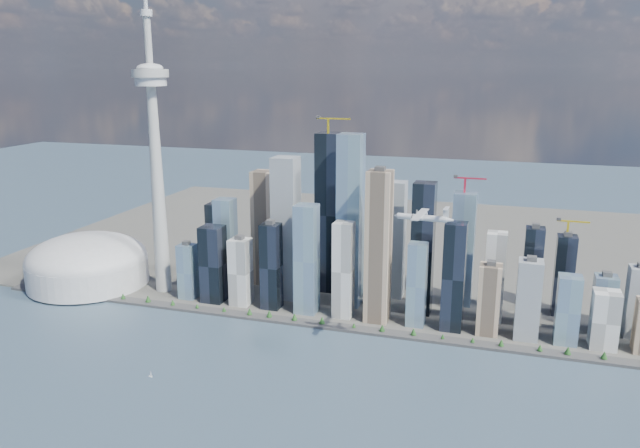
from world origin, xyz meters
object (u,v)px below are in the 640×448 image
(airplane, at_px, (423,217))
(sailboat_west, at_px, (151,375))
(needle_tower, at_px, (155,151))
(dome_stadium, at_px, (88,263))

(airplane, relative_size, sailboat_west, 7.94)
(needle_tower, bearing_deg, airplane, -19.99)
(needle_tower, bearing_deg, dome_stadium, -175.91)
(needle_tower, relative_size, sailboat_west, 62.86)
(needle_tower, relative_size, airplane, 7.92)
(needle_tower, relative_size, dome_stadium, 2.75)
(needle_tower, height_order, airplane, needle_tower)
(dome_stadium, bearing_deg, sailboat_west, -42.40)
(dome_stadium, xyz_separation_m, sailboat_west, (280.67, -256.28, -36.63))
(dome_stadium, relative_size, airplane, 2.88)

